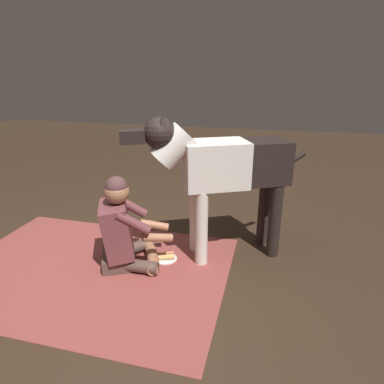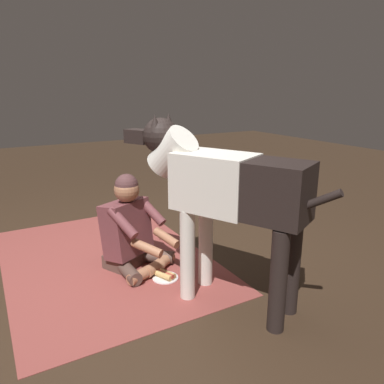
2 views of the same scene
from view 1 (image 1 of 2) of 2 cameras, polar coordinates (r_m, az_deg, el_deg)
ground_plane at (r=3.00m, az=-13.51°, el=-13.76°), size 15.75×15.75×0.00m
area_rug at (r=3.13m, az=-16.99°, el=-12.53°), size 2.38×1.70×0.01m
person_sitting_on_floor at (r=2.97m, az=-11.74°, el=-6.40°), size 0.70×0.63×0.83m
large_dog at (r=2.91m, az=5.22°, el=4.12°), size 1.51×0.84×1.33m
hot_dog_on_plate at (r=3.14m, az=-4.59°, el=-11.03°), size 0.21×0.21×0.06m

